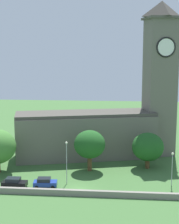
{
  "coord_description": "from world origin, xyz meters",
  "views": [
    {
      "loc": [
        7.28,
        -58.26,
        23.73
      ],
      "look_at": [
        1.15,
        8.46,
        12.4
      ],
      "focal_mm": 56.85,
      "sensor_mm": 36.0,
      "label": 1
    }
  ],
  "objects_px": {
    "tree_by_tower": "(148,147)",
    "streetlamp_west_mid": "(67,156)",
    "car_blue": "(45,182)",
    "church": "(111,116)",
    "streetlamp_central": "(172,163)",
    "tree_riverside_west": "(90,144)",
    "car_black": "(14,183)"
  },
  "relations": [
    {
      "from": "tree_by_tower",
      "to": "streetlamp_west_mid",
      "type": "bearing_deg",
      "value": -145.88
    },
    {
      "from": "car_blue",
      "to": "church",
      "type": "bearing_deg",
      "value": 62.43
    },
    {
      "from": "streetlamp_central",
      "to": "tree_by_tower",
      "type": "height_order",
      "value": "tree_by_tower"
    },
    {
      "from": "streetlamp_west_mid",
      "to": "tree_riverside_west",
      "type": "distance_m",
      "value": 8.48
    },
    {
      "from": "streetlamp_west_mid",
      "to": "streetlamp_central",
      "type": "height_order",
      "value": "streetlamp_west_mid"
    },
    {
      "from": "car_black",
      "to": "car_blue",
      "type": "bearing_deg",
      "value": 7.57
    },
    {
      "from": "car_blue",
      "to": "tree_by_tower",
      "type": "height_order",
      "value": "tree_by_tower"
    },
    {
      "from": "car_black",
      "to": "tree_riverside_west",
      "type": "height_order",
      "value": "tree_riverside_west"
    },
    {
      "from": "tree_by_tower",
      "to": "car_blue",
      "type": "bearing_deg",
      "value": -146.88
    },
    {
      "from": "streetlamp_central",
      "to": "tree_riverside_west",
      "type": "distance_m",
      "value": 16.99
    },
    {
      "from": "car_blue",
      "to": "tree_by_tower",
      "type": "xyz_separation_m",
      "value": [
        18.87,
        12.31,
        3.65
      ]
    },
    {
      "from": "church",
      "to": "tree_by_tower",
      "type": "xyz_separation_m",
      "value": [
        7.99,
        -8.53,
        -4.85
      ]
    },
    {
      "from": "car_blue",
      "to": "streetlamp_central",
      "type": "xyz_separation_m",
      "value": [
        22.51,
        2.66,
        3.36
      ]
    },
    {
      "from": "church",
      "to": "tree_by_tower",
      "type": "relative_size",
      "value": 5.02
    },
    {
      "from": "car_black",
      "to": "streetlamp_west_mid",
      "type": "distance_m",
      "value": 10.34
    },
    {
      "from": "car_blue",
      "to": "tree_riverside_west",
      "type": "distance_m",
      "value": 12.87
    },
    {
      "from": "car_blue",
      "to": "tree_riverside_west",
      "type": "height_order",
      "value": "tree_riverside_west"
    },
    {
      "from": "streetlamp_central",
      "to": "tree_by_tower",
      "type": "bearing_deg",
      "value": 110.64
    },
    {
      "from": "church",
      "to": "tree_by_tower",
      "type": "height_order",
      "value": "church"
    },
    {
      "from": "streetlamp_central",
      "to": "car_blue",
      "type": "bearing_deg",
      "value": -173.26
    },
    {
      "from": "car_blue",
      "to": "streetlamp_central",
      "type": "distance_m",
      "value": 22.91
    },
    {
      "from": "car_blue",
      "to": "car_black",
      "type": "bearing_deg",
      "value": -172.43
    },
    {
      "from": "car_black",
      "to": "streetlamp_west_mid",
      "type": "xyz_separation_m",
      "value": [
        9.01,
        2.69,
        4.3
      ]
    },
    {
      "from": "car_black",
      "to": "streetlamp_central",
      "type": "height_order",
      "value": "streetlamp_central"
    },
    {
      "from": "car_black",
      "to": "tree_riverside_west",
      "type": "xyz_separation_m",
      "value": [
        12.48,
        10.43,
        4.53
      ]
    },
    {
      "from": "tree_by_tower",
      "to": "tree_riverside_west",
      "type": "xyz_separation_m",
      "value": [
        -11.78,
        -2.6,
        0.93
      ]
    },
    {
      "from": "church",
      "to": "tree_by_tower",
      "type": "bearing_deg",
      "value": -46.86
    },
    {
      "from": "church",
      "to": "car_blue",
      "type": "height_order",
      "value": "church"
    },
    {
      "from": "car_blue",
      "to": "tree_riverside_west",
      "type": "bearing_deg",
      "value": 53.85
    },
    {
      "from": "car_blue",
      "to": "tree_by_tower",
      "type": "relative_size",
      "value": 0.57
    },
    {
      "from": "car_black",
      "to": "church",
      "type": "bearing_deg",
      "value": 52.95
    },
    {
      "from": "car_blue",
      "to": "streetlamp_west_mid",
      "type": "distance_m",
      "value": 5.98
    }
  ]
}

